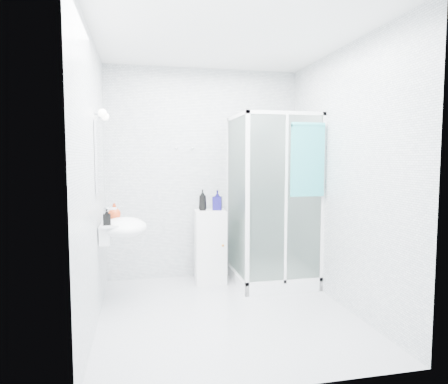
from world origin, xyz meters
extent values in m
cube|color=silver|center=(0.00, 0.00, 1.30)|extent=(2.40, 2.60, 2.60)
cube|color=silver|center=(0.00, 0.00, 0.00)|extent=(2.40, 2.60, 0.01)
cube|color=white|center=(0.00, 0.00, 2.60)|extent=(2.40, 2.60, 0.01)
cube|color=white|center=(0.75, 0.85, 0.06)|extent=(0.90, 0.90, 0.12)
cube|color=white|center=(0.32, 0.85, 1.98)|extent=(0.04, 0.90, 0.04)
cube|color=white|center=(0.75, 0.42, 1.98)|extent=(0.90, 0.04, 0.04)
cube|color=white|center=(0.32, 0.42, 1.00)|extent=(0.04, 0.04, 2.00)
cube|color=white|center=(0.31, 0.85, 1.04)|extent=(0.02, 0.82, 1.84)
cube|color=white|center=(0.75, 0.41, 1.04)|extent=(0.82, 0.02, 1.84)
cube|color=white|center=(0.75, 0.42, 1.04)|extent=(0.03, 0.04, 1.84)
cylinder|color=silver|center=(0.75, 1.24, 1.35)|extent=(0.02, 0.02, 1.00)
cylinder|color=silver|center=(0.75, 1.21, 1.82)|extent=(0.09, 0.05, 0.09)
cylinder|color=silver|center=(0.80, 1.27, 1.05)|extent=(0.12, 0.04, 0.12)
cylinder|color=silver|center=(1.03, 0.38, 1.78)|extent=(0.03, 0.05, 0.03)
cube|color=white|center=(-1.14, 0.45, 0.75)|extent=(0.10, 0.40, 0.18)
ellipsoid|color=white|center=(-0.96, 0.45, 0.80)|extent=(0.46, 0.56, 0.20)
cube|color=white|center=(-1.08, 0.45, 0.85)|extent=(0.16, 0.50, 0.02)
cylinder|color=silver|center=(-1.14, 0.45, 0.93)|extent=(0.04, 0.04, 0.16)
cylinder|color=silver|center=(-1.09, 0.45, 0.99)|extent=(0.12, 0.02, 0.02)
cube|color=white|center=(-1.19, 0.45, 1.50)|extent=(0.02, 0.60, 0.70)
cylinder|color=silver|center=(-1.17, 0.29, 1.92)|extent=(0.05, 0.04, 0.04)
sphere|color=white|center=(-1.13, 0.29, 1.92)|extent=(0.08, 0.08, 0.08)
cylinder|color=silver|center=(-1.17, 0.61, 1.92)|extent=(0.05, 0.04, 0.04)
sphere|color=white|center=(-1.13, 0.61, 1.92)|extent=(0.08, 0.08, 0.08)
cylinder|color=silver|center=(-0.35, 1.27, 1.62)|extent=(0.02, 0.04, 0.02)
sphere|color=silver|center=(-0.35, 1.25, 1.62)|extent=(0.03, 0.03, 0.03)
cylinder|color=silver|center=(-0.15, 1.27, 1.62)|extent=(0.02, 0.04, 0.02)
sphere|color=silver|center=(-0.15, 1.25, 1.62)|extent=(0.03, 0.03, 0.03)
cube|color=white|center=(0.03, 1.03, 0.44)|extent=(0.38, 0.38, 0.87)
cube|color=white|center=(0.03, 0.85, 0.44)|extent=(0.32, 0.03, 0.74)
sphere|color=orange|center=(0.14, 0.83, 0.48)|extent=(0.03, 0.03, 0.03)
cube|color=teal|center=(0.97, 0.36, 1.47)|extent=(0.37, 0.04, 0.77)
cylinder|color=teal|center=(0.97, 0.36, 1.85)|extent=(0.37, 0.05, 0.05)
imported|color=black|center=(-0.06, 1.04, 1.00)|extent=(0.10, 0.11, 0.25)
imported|color=#120E54|center=(0.12, 1.03, 0.99)|extent=(0.14, 0.14, 0.24)
imported|color=#B33915|center=(-1.06, 0.60, 0.95)|extent=(0.16, 0.16, 0.17)
imported|color=black|center=(-1.11, 0.26, 0.94)|extent=(0.07, 0.07, 0.16)
camera|label=1|loc=(-0.81, -3.65, 1.50)|focal=32.00mm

